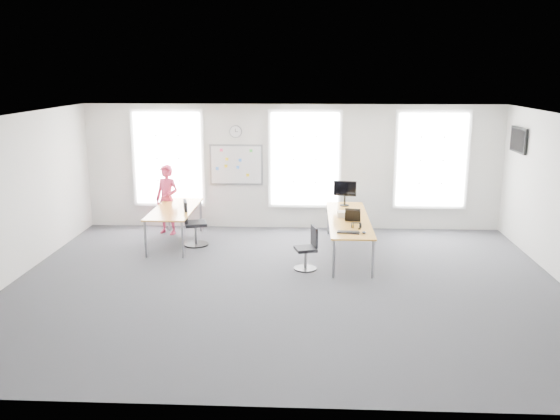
# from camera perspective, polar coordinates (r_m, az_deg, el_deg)

# --- Properties ---
(floor) EXTENTS (10.00, 10.00, 0.00)m
(floor) POSITION_cam_1_polar(r_m,az_deg,el_deg) (10.78, 0.53, -7.18)
(floor) COLOR #28282C
(floor) RESTS_ON ground
(ceiling) EXTENTS (10.00, 10.00, 0.00)m
(ceiling) POSITION_cam_1_polar(r_m,az_deg,el_deg) (10.13, 0.56, 8.92)
(ceiling) COLOR white
(ceiling) RESTS_ON ground
(wall_back) EXTENTS (10.00, 0.00, 10.00)m
(wall_back) POSITION_cam_1_polar(r_m,az_deg,el_deg) (14.28, 1.18, 4.15)
(wall_back) COLOR silver
(wall_back) RESTS_ON ground
(wall_front) EXTENTS (10.00, 0.00, 10.00)m
(wall_front) POSITION_cam_1_polar(r_m,az_deg,el_deg) (6.51, -0.86, -7.14)
(wall_front) COLOR silver
(wall_front) RESTS_ON ground
(wall_left) EXTENTS (0.00, 10.00, 10.00)m
(wall_left) POSITION_cam_1_polar(r_m,az_deg,el_deg) (11.67, -24.81, 0.82)
(wall_left) COLOR silver
(wall_left) RESTS_ON ground
(window_left) EXTENTS (1.60, 0.06, 2.20)m
(window_left) POSITION_cam_1_polar(r_m,az_deg,el_deg) (14.61, -10.71, 4.92)
(window_left) COLOR white
(window_left) RESTS_ON wall_back
(window_mid) EXTENTS (1.60, 0.06, 2.20)m
(window_mid) POSITION_cam_1_polar(r_m,az_deg,el_deg) (14.21, 2.39, 4.91)
(window_mid) COLOR white
(window_mid) RESTS_ON wall_back
(window_right) EXTENTS (1.60, 0.06, 2.20)m
(window_right) POSITION_cam_1_polar(r_m,az_deg,el_deg) (14.51, 14.37, 4.68)
(window_right) COLOR white
(window_right) RESTS_ON wall_back
(desk_right) EXTENTS (0.84, 3.15, 0.77)m
(desk_right) POSITION_cam_1_polar(r_m,az_deg,el_deg) (12.43, 6.60, -1.02)
(desk_right) COLOR gold
(desk_right) RESTS_ON ground
(desk_left) EXTENTS (0.88, 2.21, 0.81)m
(desk_left) POSITION_cam_1_polar(r_m,az_deg,el_deg) (13.28, -10.10, -0.11)
(desk_left) COLOR gold
(desk_left) RESTS_ON ground
(chair_right) EXTENTS (0.48, 0.47, 0.85)m
(chair_right) POSITION_cam_1_polar(r_m,az_deg,el_deg) (11.50, 2.71, -3.93)
(chair_right) COLOR black
(chair_right) RESTS_ON ground
(chair_left) EXTENTS (0.57, 0.57, 1.02)m
(chair_left) POSITION_cam_1_polar(r_m,az_deg,el_deg) (13.14, -8.38, -1.51)
(chair_left) COLOR black
(chair_left) RESTS_ON ground
(person) EXTENTS (0.70, 0.59, 1.64)m
(person) POSITION_cam_1_polar(r_m,az_deg,el_deg) (14.11, -10.81, 0.99)
(person) COLOR #BE2D4F
(person) RESTS_ON ground
(whiteboard) EXTENTS (1.20, 0.03, 0.90)m
(whiteboard) POSITION_cam_1_polar(r_m,az_deg,el_deg) (14.34, -4.24, 4.36)
(whiteboard) COLOR silver
(whiteboard) RESTS_ON wall_back
(wall_clock) EXTENTS (0.30, 0.04, 0.30)m
(wall_clock) POSITION_cam_1_polar(r_m,az_deg,el_deg) (14.24, -4.29, 7.54)
(wall_clock) COLOR gray
(wall_clock) RESTS_ON wall_back
(tv) EXTENTS (0.06, 0.90, 0.55)m
(tv) POSITION_cam_1_polar(r_m,az_deg,el_deg) (13.94, 21.99, 6.28)
(tv) COLOR black
(tv) RESTS_ON wall_right
(keyboard) EXTENTS (0.45, 0.23, 0.02)m
(keyboard) POSITION_cam_1_polar(r_m,az_deg,el_deg) (11.31, 6.62, -2.15)
(keyboard) COLOR black
(keyboard) RESTS_ON desk_right
(mouse) EXTENTS (0.08, 0.12, 0.05)m
(mouse) POSITION_cam_1_polar(r_m,az_deg,el_deg) (11.28, 8.09, -2.16)
(mouse) COLOR black
(mouse) RESTS_ON desk_right
(lens_cap) EXTENTS (0.08, 0.08, 0.01)m
(lens_cap) POSITION_cam_1_polar(r_m,az_deg,el_deg) (11.60, 7.64, -1.82)
(lens_cap) COLOR black
(lens_cap) RESTS_ON desk_right
(headphones) EXTENTS (0.20, 0.11, 0.12)m
(headphones) POSITION_cam_1_polar(r_m,az_deg,el_deg) (11.66, 7.33, -1.48)
(headphones) COLOR black
(headphones) RESTS_ON desk_right
(laptop_sleeve) EXTENTS (0.32, 0.22, 0.26)m
(laptop_sleeve) POSITION_cam_1_polar(r_m,az_deg,el_deg) (12.14, 7.01, -0.52)
(laptop_sleeve) COLOR black
(laptop_sleeve) RESTS_ON desk_right
(paper_stack) EXTENTS (0.35, 0.27, 0.11)m
(paper_stack) POSITION_cam_1_polar(r_m,az_deg,el_deg) (12.53, 6.32, -0.39)
(paper_stack) COLOR beige
(paper_stack) RESTS_ON desk_right
(monitor) EXTENTS (0.51, 0.21, 0.57)m
(monitor) POSITION_cam_1_polar(r_m,az_deg,el_deg) (13.47, 6.26, 1.84)
(monitor) COLOR black
(monitor) RESTS_ON desk_right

